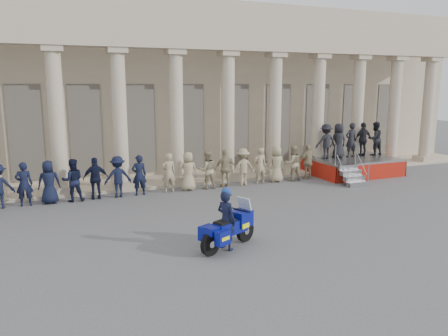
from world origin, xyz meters
TOP-DOWN VIEW (x-y plane):
  - ground at (0.00, 0.00)m, footprint 90.00×90.00m
  - building at (-0.00, 14.74)m, footprint 40.00×12.50m
  - officer_rank at (-2.07, 6.78)m, footprint 20.49×0.67m
  - reviewing_stand at (10.53, 6.97)m, footprint 4.45×4.22m
  - motorcycle at (0.36, -0.45)m, footprint 2.04×1.35m
  - rider at (0.25, -0.50)m, footprint 0.66×0.76m

SIDE VIEW (x-z plane):
  - ground at x=0.00m, z-range 0.00..0.00m
  - motorcycle at x=0.36m, z-range -0.09..1.31m
  - officer_rank at x=-2.07m, z-range 0.00..1.76m
  - rider at x=0.25m, z-range -0.01..1.84m
  - reviewing_stand at x=10.53m, z-range 0.13..2.86m
  - building at x=0.00m, z-range 0.02..9.02m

